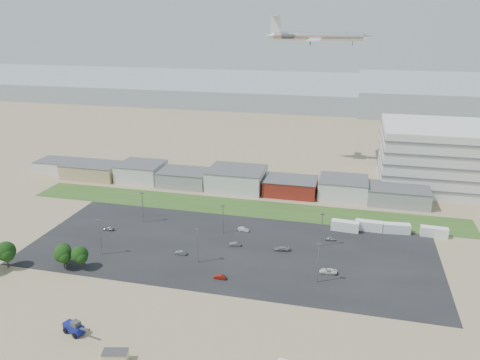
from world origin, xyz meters
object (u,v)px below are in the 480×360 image
(airliner, at_px, (318,36))
(parked_car_13, at_px, (220,277))
(parked_car_4, at_px, (181,253))
(parked_car_5, at_px, (108,229))
(portable_shed, at_px, (115,357))
(telehandler, at_px, (74,327))
(parked_car_0, at_px, (328,271))
(parked_car_12, at_px, (282,249))
(parked_car_7, at_px, (235,244))
(parked_car_11, at_px, (243,229))
(parked_car_8, at_px, (331,239))
(box_trailer_a, at_px, (345,226))

(airliner, height_order, parked_car_13, airliner)
(parked_car_4, bearing_deg, parked_car_5, -111.54)
(portable_shed, distance_m, telehandler, 14.54)
(telehandler, distance_m, parked_car_0, 65.05)
(portable_shed, height_order, parked_car_12, portable_shed)
(parked_car_5, xyz_separation_m, parked_car_12, (56.70, -0.51, 0.04))
(parked_car_12, height_order, parked_car_13, parked_car_12)
(airliner, bearing_deg, telehandler, -106.12)
(parked_car_0, xyz_separation_m, parked_car_4, (-42.27, 0.52, -0.07))
(portable_shed, bearing_deg, parked_car_7, 66.05)
(airliner, bearing_deg, parked_car_11, -100.96)
(parked_car_5, bearing_deg, parked_car_4, 70.48)
(parked_car_7, relative_size, parked_car_13, 1.05)
(parked_car_7, bearing_deg, telehandler, -33.11)
(parked_car_5, bearing_deg, parked_car_13, 64.71)
(parked_car_12, bearing_deg, parked_car_8, 120.46)
(portable_shed, bearing_deg, parked_car_8, 46.54)
(telehandler, height_order, parked_car_13, telehandler)
(box_trailer_a, xyz_separation_m, parked_car_11, (-31.77, -8.17, -1.03))
(airliner, height_order, parked_car_0, airliner)
(parked_car_0, bearing_deg, parked_car_13, -73.18)
(telehandler, xyz_separation_m, parked_car_5, (-18.85, 49.43, -1.05))
(box_trailer_a, bearing_deg, parked_car_0, -92.06)
(parked_car_4, bearing_deg, telehandler, -16.35)
(box_trailer_a, height_order, parked_car_7, box_trailer_a)
(parked_car_4, bearing_deg, parked_car_7, 120.47)
(parked_car_12, bearing_deg, parked_car_5, -96.88)
(box_trailer_a, xyz_separation_m, parked_car_12, (-17.72, -18.56, -1.00))
(parked_car_4, xyz_separation_m, parked_car_7, (13.92, 8.99, 0.00))
(parked_car_11, bearing_deg, parked_car_5, 105.31)
(parked_car_4, relative_size, parked_car_12, 0.79)
(parked_car_12, bearing_deg, airliner, 173.57)
(portable_shed, bearing_deg, telehandler, 142.16)
(portable_shed, distance_m, parked_car_12, 60.30)
(box_trailer_a, height_order, airliner, airliner)
(box_trailer_a, bearing_deg, parked_car_7, -144.25)
(telehandler, bearing_deg, portable_shed, -5.35)
(parked_car_11, bearing_deg, parked_car_0, -123.47)
(parked_car_5, height_order, parked_car_8, parked_car_5)
(parked_car_5, relative_size, parked_car_11, 0.97)
(parked_car_4, height_order, parked_car_13, parked_car_4)
(box_trailer_a, xyz_separation_m, parked_car_4, (-45.76, -28.00, -1.06))
(parked_car_4, height_order, parked_car_5, parked_car_5)
(parked_car_7, height_order, parked_car_8, parked_car_7)
(parked_car_5, relative_size, parked_car_7, 1.01)
(parked_car_7, relative_size, parked_car_11, 0.96)
(portable_shed, height_order, parked_car_8, portable_shed)
(telehandler, bearing_deg, box_trailer_a, 70.00)
(box_trailer_a, bearing_deg, parked_car_11, -160.66)
(parked_car_0, height_order, parked_car_12, parked_car_0)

